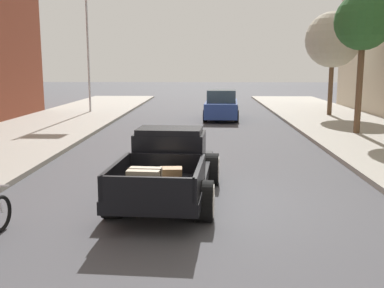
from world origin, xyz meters
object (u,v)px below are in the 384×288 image
at_px(hotrod_truck_black, 170,164).
at_px(car_background_blue, 221,106).
at_px(flagpole, 91,18).
at_px(street_tree_third, 333,40).
at_px(street_tree_second, 363,23).

xyz_separation_m(hotrod_truck_black, car_background_blue, (1.66, 14.82, 0.01)).
distance_m(hotrod_truck_black, flagpole, 19.21).
relative_size(hotrod_truck_black, flagpole, 0.55).
height_order(flagpole, street_tree_third, flagpole).
bearing_deg(street_tree_second, street_tree_third, 84.07).
distance_m(flagpole, street_tree_second, 15.82).
bearing_deg(flagpole, car_background_blue, -19.03).
bearing_deg(street_tree_third, street_tree_second, -95.93).
relative_size(hotrod_truck_black, street_tree_third, 0.87).
relative_size(flagpole, street_tree_third, 1.58).
bearing_deg(car_background_blue, street_tree_second, -46.28).
xyz_separation_m(hotrod_truck_black, street_tree_third, (7.92, 16.07, 3.62)).
height_order(flagpole, street_tree_second, flagpole).
relative_size(hotrod_truck_black, car_background_blue, 1.14).
bearing_deg(flagpole, street_tree_second, -32.45).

